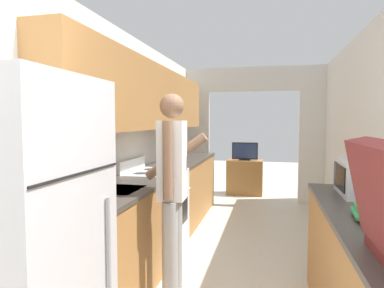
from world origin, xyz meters
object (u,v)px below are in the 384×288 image
Objects in this scene: person at (172,191)px; television at (245,152)px; book_stack at (376,214)px; microwave at (367,178)px; knife at (167,164)px; tv_cabinet at (245,177)px; range_oven at (156,211)px; refrigerator at (24,244)px.

person is 3.34× the size of television.
person is 1.48m from book_stack.
microwave is 2.54m from knife.
tv_cabinet is 2.13× the size of knife.
microwave reaches higher than range_oven.
microwave is at bearing 34.39° from refrigerator.
television is at bearing 82.18° from refrigerator.
book_stack is (1.39, -0.49, 0.03)m from person.
knife is (-0.84, -2.71, 0.58)m from tv_cabinet.
television is 1.53× the size of knife.
tv_cabinet is (0.29, 4.38, -0.58)m from person.
book_stack is at bearing -28.13° from knife.
person is 5.68× the size of book_stack.
microwave reaches higher than tv_cabinet.
television is at bearing -90.00° from tv_cabinet.
person is 2.39× the size of tv_cabinet.
refrigerator reaches higher than knife.
range_oven is at bearing 157.37° from microwave.
book_stack is at bearing -77.16° from tv_cabinet.
refrigerator is 5.62m from tv_cabinet.
book_stack is (1.90, -1.53, 0.49)m from range_oven.
range_oven reaches higher than tv_cabinet.
microwave reaches higher than book_stack.
television is (0.29, 4.34, -0.05)m from person.
range_oven is at bearing 90.80° from refrigerator.
range_oven is 3.51× the size of book_stack.
refrigerator is at bearing -68.52° from knife.
refrigerator is at bearing -97.82° from television.
range_oven is 1.48× the size of tv_cabinet.
knife is (-1.95, 2.16, -0.03)m from book_stack.
television reaches higher than book_stack.
refrigerator is 1.63× the size of range_oven.
knife is at bearing -107.42° from television.
refrigerator reaches higher than tv_cabinet.
knife is at bearing 94.55° from range_oven.
microwave is 0.98× the size of television.
tv_cabinet is at bearing 102.84° from book_stack.
knife is (-0.55, 1.67, -0.00)m from person.
person is 4.43m from tv_cabinet.
book_stack is 0.59× the size of television.
range_oven is 3.15× the size of knife.
book_stack is 5.03m from tv_cabinet.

